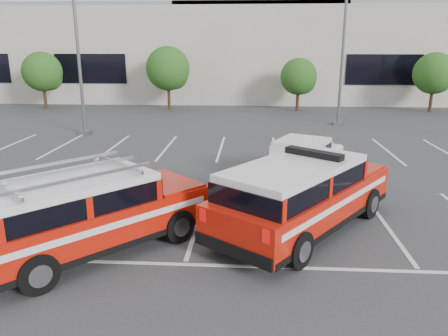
% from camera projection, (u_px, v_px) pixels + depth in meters
% --- Properties ---
extents(ground, '(120.00, 120.00, 0.00)m').
position_uv_depth(ground, '(199.00, 218.00, 13.00)').
color(ground, '#343437').
rests_on(ground, ground).
extents(stall_markings, '(23.00, 15.00, 0.01)m').
position_uv_depth(stall_markings, '(213.00, 174.00, 17.32)').
color(stall_markings, silver).
rests_on(stall_markings, ground).
extents(convention_building, '(60.00, 16.99, 13.20)m').
position_uv_depth(convention_building, '(239.00, 47.00, 42.27)').
color(convention_building, beige).
rests_on(convention_building, ground).
extents(tree_left, '(3.07, 3.07, 4.42)m').
position_uv_depth(tree_left, '(44.00, 73.00, 34.31)').
color(tree_left, '#3F2B19').
rests_on(tree_left, ground).
extents(tree_mid_left, '(3.37, 3.37, 4.85)m').
position_uv_depth(tree_mid_left, '(169.00, 70.00, 33.62)').
color(tree_mid_left, '#3F2B19').
rests_on(tree_mid_left, ground).
extents(tree_mid_right, '(2.77, 2.77, 3.99)m').
position_uv_depth(tree_mid_right, '(300.00, 78.00, 33.15)').
color(tree_mid_right, '#3F2B19').
rests_on(tree_mid_right, ground).
extents(tree_right, '(3.07, 3.07, 4.42)m').
position_uv_depth(tree_right, '(435.00, 75.00, 32.46)').
color(tree_right, '#3F2B19').
rests_on(tree_right, ground).
extents(light_pole_left, '(0.90, 0.60, 10.24)m').
position_uv_depth(light_pole_left, '(77.00, 40.00, 23.59)').
color(light_pole_left, '#59595E').
rests_on(light_pole_left, ground).
extents(light_pole_mid, '(0.90, 0.60, 10.24)m').
position_uv_depth(light_pole_mid, '(344.00, 41.00, 26.50)').
color(light_pole_mid, '#59595E').
rests_on(light_pole_mid, ground).
extents(fire_chief_suv, '(5.55, 6.34, 2.19)m').
position_uv_depth(fire_chief_suv, '(302.00, 200.00, 11.93)').
color(fire_chief_suv, '#B31508').
rests_on(fire_chief_suv, ground).
extents(white_pickup, '(4.07, 5.69, 1.66)m').
position_uv_depth(white_pickup, '(297.00, 169.00, 15.67)').
color(white_pickup, silver).
rests_on(white_pickup, ground).
extents(ladder_suv, '(5.51, 5.63, 2.23)m').
position_uv_depth(ladder_suv, '(89.00, 218.00, 10.70)').
color(ladder_suv, '#B31508').
rests_on(ladder_suv, ground).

